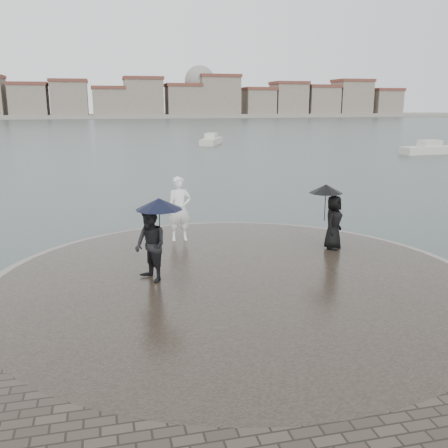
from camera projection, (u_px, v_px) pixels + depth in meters
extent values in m
plane|color=#2B3835|center=(285.00, 358.00, 9.28)|extent=(400.00, 400.00, 0.00)
cylinder|color=gray|center=(236.00, 286.00, 12.55)|extent=(12.50, 12.50, 0.32)
cylinder|color=#2D261E|center=(236.00, 285.00, 12.54)|extent=(11.90, 11.90, 0.36)
imported|color=white|center=(180.00, 209.00, 15.74)|extent=(0.75, 0.50, 2.04)
imported|color=black|center=(150.00, 245.00, 12.12)|extent=(1.00, 1.08, 1.80)
cylinder|color=black|center=(160.00, 226.00, 12.17)|extent=(0.02, 0.02, 0.90)
cone|color=black|center=(159.00, 204.00, 12.04)|extent=(1.16, 1.16, 0.28)
imported|color=black|center=(333.00, 222.00, 14.87)|extent=(0.92, 0.93, 1.62)
cylinder|color=black|center=(325.00, 206.00, 14.79)|extent=(0.02, 0.02, 0.90)
cone|color=black|center=(326.00, 189.00, 14.67)|extent=(1.01, 1.01, 0.26)
cube|color=gray|center=(109.00, 116.00, 163.05)|extent=(260.00, 20.00, 1.20)
cube|color=gray|center=(29.00, 102.00, 153.65)|extent=(11.00, 10.00, 10.00)
cube|color=brown|center=(28.00, 84.00, 152.36)|extent=(11.60, 10.60, 1.00)
cube|color=gray|center=(70.00, 101.00, 156.30)|extent=(11.00, 10.00, 11.00)
cube|color=brown|center=(68.00, 81.00, 154.89)|extent=(11.60, 10.60, 1.00)
cube|color=gray|center=(109.00, 104.00, 159.30)|extent=(10.00, 10.00, 9.00)
cube|color=brown|center=(108.00, 88.00, 158.12)|extent=(10.60, 10.60, 1.00)
cube|color=gray|center=(143.00, 99.00, 161.48)|extent=(12.00, 10.00, 12.00)
cube|color=brown|center=(143.00, 78.00, 159.95)|extent=(12.60, 10.60, 1.00)
cube|color=gray|center=(183.00, 102.00, 164.71)|extent=(11.00, 10.00, 10.00)
cube|color=brown|center=(183.00, 85.00, 163.42)|extent=(11.60, 10.60, 1.00)
cube|color=gray|center=(219.00, 98.00, 167.13)|extent=(13.00, 10.00, 13.00)
cube|color=brown|center=(219.00, 76.00, 165.48)|extent=(13.60, 10.60, 1.00)
cube|color=gray|center=(258.00, 104.00, 170.82)|extent=(10.00, 10.00, 9.00)
cube|color=brown|center=(259.00, 89.00, 169.65)|extent=(10.60, 10.60, 1.00)
cube|color=gray|center=(289.00, 101.00, 173.12)|extent=(11.00, 10.00, 11.00)
cube|color=brown|center=(289.00, 83.00, 171.71)|extent=(11.60, 10.60, 1.00)
cube|color=gray|center=(320.00, 102.00, 176.01)|extent=(11.00, 10.00, 10.00)
cube|color=brown|center=(321.00, 86.00, 174.71)|extent=(11.60, 10.60, 1.00)
cube|color=gray|center=(352.00, 100.00, 178.54)|extent=(12.00, 10.00, 12.00)
cube|color=brown|center=(353.00, 81.00, 177.01)|extent=(12.60, 10.60, 1.00)
cube|color=gray|center=(384.00, 104.00, 181.89)|extent=(10.00, 10.00, 9.00)
cube|color=brown|center=(385.00, 90.00, 180.71)|extent=(10.60, 10.60, 1.00)
sphere|color=gray|center=(200.00, 81.00, 166.34)|extent=(10.00, 10.00, 10.00)
cube|color=beige|center=(429.00, 151.00, 46.81)|extent=(5.60, 2.01, 0.90)
cube|color=beige|center=(429.00, 145.00, 46.67)|extent=(2.08, 1.35, 0.90)
cube|color=beige|center=(211.00, 142.00, 57.84)|extent=(3.73, 5.67, 0.90)
cube|color=beige|center=(211.00, 137.00, 57.70)|extent=(1.92, 2.32, 0.90)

